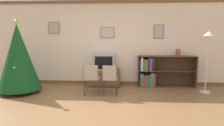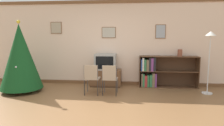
{
  "view_description": "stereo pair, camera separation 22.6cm",
  "coord_description": "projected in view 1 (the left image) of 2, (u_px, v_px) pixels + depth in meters",
  "views": [
    {
      "loc": [
        0.62,
        -3.95,
        1.58
      ],
      "look_at": [
        0.29,
        1.36,
        0.85
      ],
      "focal_mm": 32.0,
      "sensor_mm": 36.0,
      "label": 1
    },
    {
      "loc": [
        0.85,
        -3.94,
        1.58
      ],
      "look_at": [
        0.29,
        1.36,
        0.85
      ],
      "focal_mm": 32.0,
      "sensor_mm": 36.0,
      "label": 2
    }
  ],
  "objects": [
    {
      "name": "folding_chair_right",
      "position": [
        110.0,
        78.0,
        5.29
      ],
      "size": [
        0.4,
        0.4,
        0.82
      ],
      "color": "tan",
      "rests_on": "ground_plane"
    },
    {
      "name": "television",
      "position": [
        104.0,
        62.0,
        6.23
      ],
      "size": [
        0.66,
        0.47,
        0.5
      ],
      "color": "#9E9E99",
      "rests_on": "tv_console"
    },
    {
      "name": "vase",
      "position": [
        178.0,
        52.0,
        6.11
      ],
      "size": [
        0.14,
        0.14,
        0.22
      ],
      "color": "brown",
      "rests_on": "bookshelf"
    },
    {
      "name": "folding_chair_left",
      "position": [
        92.0,
        78.0,
        5.32
      ],
      "size": [
        0.4,
        0.4,
        0.82
      ],
      "color": "tan",
      "rests_on": "ground_plane"
    },
    {
      "name": "standing_lamp",
      "position": [
        208.0,
        46.0,
        5.45
      ],
      "size": [
        0.28,
        0.28,
        1.7
      ],
      "color": "silver",
      "rests_on": "ground_plane"
    },
    {
      "name": "ground_plane",
      "position": [
        94.0,
        112.0,
        4.16
      ],
      "size": [
        24.0,
        24.0,
        0.0
      ],
      "primitive_type": "plane",
      "color": "brown"
    },
    {
      "name": "wall_back",
      "position": [
        105.0,
        43.0,
        6.47
      ],
      "size": [
        8.72,
        0.11,
        2.7
      ],
      "color": "beige",
      "rests_on": "ground_plane"
    },
    {
      "name": "bookshelf",
      "position": [
        156.0,
        72.0,
        6.25
      ],
      "size": [
        1.77,
        0.36,
        0.97
      ],
      "color": "brown",
      "rests_on": "ground_plane"
    },
    {
      "name": "christmas_tree",
      "position": [
        18.0,
        57.0,
        5.49
      ],
      "size": [
        1.16,
        1.16,
        2.02
      ],
      "color": "maroon",
      "rests_on": "ground_plane"
    },
    {
      "name": "tv_console",
      "position": [
        104.0,
        78.0,
        6.31
      ],
      "size": [
        0.97,
        0.48,
        0.53
      ],
      "color": "#4C311E",
      "rests_on": "ground_plane"
    }
  ]
}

